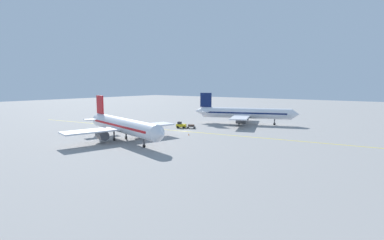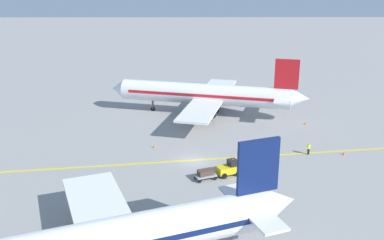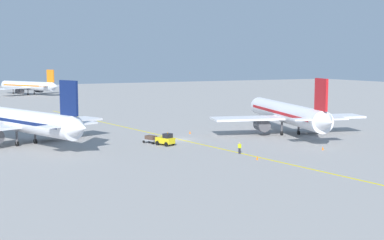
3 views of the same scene
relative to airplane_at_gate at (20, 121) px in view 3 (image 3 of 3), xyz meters
The scene contains 11 objects.
ground_plane 26.14m from the airplane_at_gate, 16.38° to the right, with size 400.00×400.00×0.00m, color gray.
apron_yellow_centreline 26.14m from the airplane_at_gate, 16.38° to the right, with size 0.40×120.00×0.01m, color yellow.
airplane_at_gate is the anchor object (origin of this frame).
airplane_adjacent_stand 46.18m from the airplane_at_gate, 12.34° to the right, with size 28.41×35.09×10.60m.
airplane_distant_taxiing 119.80m from the airplane_at_gate, 79.78° to the left, with size 24.24×29.16×9.54m.
baggage_tug_white 23.53m from the airplane_at_gate, 30.11° to the right, with size 2.62×3.34×2.11m.
baggage_cart_trailing 21.06m from the airplane_at_gate, 24.57° to the right, with size 2.28×2.94×1.24m.
ground_crew_worker 35.60m from the airplane_at_gate, 41.13° to the right, with size 0.35×0.54×1.68m.
traffic_cone_near_nose 47.63m from the airplane_at_gate, 33.47° to the right, with size 0.32×0.32×0.55m, color orange.
traffic_cone_mid_apron 38.92m from the airplane_at_gate, 46.87° to the right, with size 0.32×0.32×0.55m, color orange.
traffic_cone_by_wingtip 29.73m from the airplane_at_gate, ahead, with size 0.32×0.32×0.55m, color orange.
Camera 3 is at (-38.21, -80.91, 13.76)m, focal length 50.00 mm.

